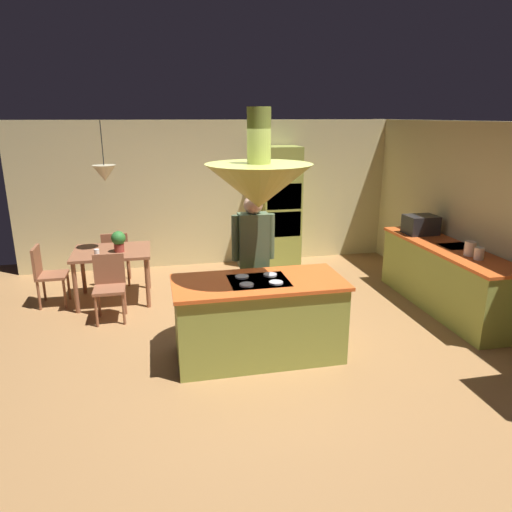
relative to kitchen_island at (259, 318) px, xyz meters
The scene contains 18 objects.
ground 0.50m from the kitchen_island, 90.00° to the left, with size 8.16×8.16×0.00m, color #9E7042.
wall_back 3.74m from the kitchen_island, 90.00° to the left, with size 6.80×0.10×2.55m, color beige.
wall_right 3.40m from the kitchen_island, 10.46° to the left, with size 0.10×7.20×2.55m, color beige.
kitchen_island is the anchor object (origin of this frame).
counter_run_right 2.95m from the kitchen_island, 15.72° to the left, with size 0.73×2.50×0.90m.
oven_tower 3.48m from the kitchen_island, 71.26° to the left, with size 0.66×0.62×2.12m.
dining_table 2.71m from the kitchen_island, 128.99° to the left, with size 1.08×0.90×0.76m.
person_at_island 0.89m from the kitchen_island, 82.85° to the left, with size 0.53×0.23×1.72m.
range_hood 1.50m from the kitchen_island, 90.00° to the left, with size 1.10×1.10×1.00m.
pendant_light_over_table 3.05m from the kitchen_island, 128.99° to the left, with size 0.32×0.32×0.82m.
chair_facing_island 2.22m from the kitchen_island, 139.92° to the left, with size 0.40×0.40×0.87m.
chair_by_back_wall 3.25m from the kitchen_island, 121.54° to the left, with size 0.40×0.40×0.87m.
chair_at_corner 3.36m from the kitchen_island, 141.27° to the left, with size 0.40×0.40×0.87m.
potted_plant_on_table 2.60m from the kitchen_island, 128.32° to the left, with size 0.20×0.20×0.30m.
cup_on_table 2.68m from the kitchen_island, 135.03° to the left, with size 0.07×0.07×0.09m, color white.
canister_flour 2.89m from the kitchen_island, ahead, with size 0.12×0.12×0.15m, color silver.
canister_sugar 2.91m from the kitchen_island, ahead, with size 0.14×0.14×0.18m, color silver.
microwave_on_counter 3.28m from the kitchen_island, 28.45° to the left, with size 0.46×0.36×0.28m, color #232326.
Camera 1 is at (-1.05, -4.91, 2.62)m, focal length 33.13 mm.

